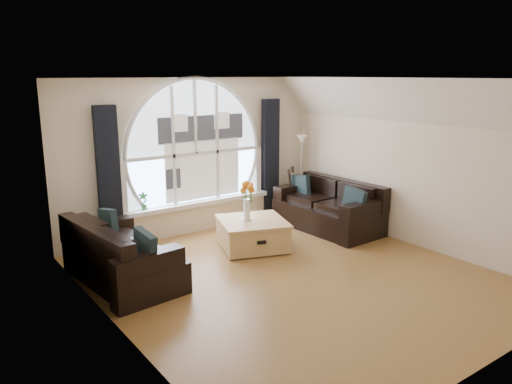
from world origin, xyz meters
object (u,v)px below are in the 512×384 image
at_px(vase_flowers, 247,197).
at_px(potted_plant, 143,201).
at_px(guitar, 288,192).
at_px(coffee_chest, 253,233).
at_px(floor_lamp, 301,176).
at_px(sofa_left, 123,253).
at_px(sofa_right, 328,207).

distance_m(vase_flowers, potted_plant, 1.76).
bearing_deg(potted_plant, vase_flowers, -46.09).
bearing_deg(vase_flowers, guitar, 29.04).
bearing_deg(coffee_chest, potted_plant, 154.33).
bearing_deg(floor_lamp, vase_flowers, -153.99).
height_order(sofa_left, floor_lamp, floor_lamp).
relative_size(sofa_left, guitar, 1.77).
height_order(vase_flowers, guitar, vase_flowers).
xyz_separation_m(coffee_chest, guitar, (1.52, 0.93, 0.28)).
distance_m(floor_lamp, potted_plant, 3.21).
distance_m(vase_flowers, guitar, 1.85).
bearing_deg(coffee_chest, guitar, 51.37).
xyz_separation_m(sofa_left, vase_flowers, (2.13, 0.12, 0.46)).
height_order(sofa_right, vase_flowers, vase_flowers).
distance_m(sofa_left, floor_lamp, 4.27).
distance_m(coffee_chest, guitar, 1.80).
distance_m(floor_lamp, guitar, 0.48).
distance_m(sofa_left, coffee_chest, 2.21).
relative_size(coffee_chest, floor_lamp, 0.65).
bearing_deg(floor_lamp, sofa_left, -165.23).
relative_size(sofa_left, potted_plant, 6.13).
height_order(coffee_chest, potted_plant, potted_plant).
xyz_separation_m(sofa_right, guitar, (-0.18, 0.90, 0.13)).
relative_size(sofa_right, coffee_chest, 1.91).
distance_m(sofa_right, vase_flowers, 1.83).
bearing_deg(floor_lamp, guitar, -168.08).
relative_size(floor_lamp, guitar, 1.51).
bearing_deg(floor_lamp, potted_plant, 174.69).
height_order(sofa_right, floor_lamp, floor_lamp).
height_order(sofa_left, guitar, guitar).
height_order(vase_flowers, potted_plant, vase_flowers).
relative_size(vase_flowers, guitar, 0.66).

